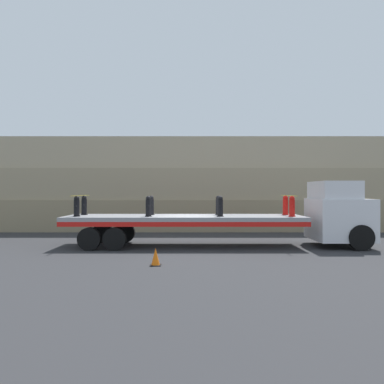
{
  "coord_description": "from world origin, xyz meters",
  "views": [
    {
      "loc": [
        0.33,
        -16.71,
        2.48
      ],
      "look_at": [
        0.26,
        0.0,
        2.43
      ],
      "focal_mm": 35.0,
      "sensor_mm": 36.0,
      "label": 1
    }
  ],
  "objects_px": {
    "fire_hydrant_black_far_1": "(153,205)",
    "fire_hydrant_red_far_3": "(287,205)",
    "fire_hydrant_black_far_2": "(220,205)",
    "fire_hydrant_black_near_1": "(150,206)",
    "truck_cab": "(342,214)",
    "fire_hydrant_red_near_3": "(294,206)",
    "fire_hydrant_black_near_0": "(78,206)",
    "fire_hydrant_black_far_0": "(86,205)",
    "flatbed_trailer": "(173,221)",
    "fire_hydrant_black_near_2": "(222,206)",
    "traffic_cone": "(157,257)"
  },
  "relations": [
    {
      "from": "fire_hydrant_black_far_2",
      "to": "fire_hydrant_red_near_3",
      "type": "distance_m",
      "value": 3.3
    },
    {
      "from": "fire_hydrant_black_far_2",
      "to": "traffic_cone",
      "type": "xyz_separation_m",
      "value": [
        -2.43,
        -4.87,
        -1.52
      ]
    },
    {
      "from": "flatbed_trailer",
      "to": "fire_hydrant_red_near_3",
      "type": "height_order",
      "value": "fire_hydrant_red_near_3"
    },
    {
      "from": "fire_hydrant_black_near_0",
      "to": "fire_hydrant_red_far_3",
      "type": "bearing_deg",
      "value": 6.89
    },
    {
      "from": "traffic_cone",
      "to": "fire_hydrant_red_far_3",
      "type": "bearing_deg",
      "value": 41.36
    },
    {
      "from": "fire_hydrant_black_far_1",
      "to": "fire_hydrant_black_far_0",
      "type": "bearing_deg",
      "value": 180.0
    },
    {
      "from": "fire_hydrant_black_far_2",
      "to": "traffic_cone",
      "type": "relative_size",
      "value": 1.53
    },
    {
      "from": "fire_hydrant_black_far_1",
      "to": "fire_hydrant_black_far_2",
      "type": "distance_m",
      "value": 3.11
    },
    {
      "from": "fire_hydrant_black_near_1",
      "to": "flatbed_trailer",
      "type": "bearing_deg",
      "value": 30.66
    },
    {
      "from": "fire_hydrant_red_near_3",
      "to": "fire_hydrant_red_far_3",
      "type": "distance_m",
      "value": 1.13
    },
    {
      "from": "truck_cab",
      "to": "fire_hydrant_black_far_2",
      "type": "bearing_deg",
      "value": 174.08
    },
    {
      "from": "fire_hydrant_black_near_1",
      "to": "traffic_cone",
      "type": "distance_m",
      "value": 4.1
    },
    {
      "from": "fire_hydrant_black_far_0",
      "to": "fire_hydrant_black_near_1",
      "type": "relative_size",
      "value": 1.0
    },
    {
      "from": "flatbed_trailer",
      "to": "fire_hydrant_black_near_1",
      "type": "height_order",
      "value": "fire_hydrant_black_near_1"
    },
    {
      "from": "flatbed_trailer",
      "to": "fire_hydrant_red_far_3",
      "type": "height_order",
      "value": "fire_hydrant_red_far_3"
    },
    {
      "from": "fire_hydrant_black_far_2",
      "to": "fire_hydrant_red_far_3",
      "type": "relative_size",
      "value": 1.0
    },
    {
      "from": "truck_cab",
      "to": "fire_hydrant_black_near_1",
      "type": "relative_size",
      "value": 3.26
    },
    {
      "from": "truck_cab",
      "to": "fire_hydrant_black_far_0",
      "type": "relative_size",
      "value": 3.26
    },
    {
      "from": "flatbed_trailer",
      "to": "fire_hydrant_red_far_3",
      "type": "bearing_deg",
      "value": 6.11
    },
    {
      "from": "fire_hydrant_black_far_0",
      "to": "traffic_cone",
      "type": "bearing_deg",
      "value": -52.2
    },
    {
      "from": "fire_hydrant_black_near_2",
      "to": "fire_hydrant_red_near_3",
      "type": "distance_m",
      "value": 3.11
    },
    {
      "from": "flatbed_trailer",
      "to": "traffic_cone",
      "type": "distance_m",
      "value": 4.4
    },
    {
      "from": "fire_hydrant_black_far_0",
      "to": "fire_hydrant_black_near_2",
      "type": "relative_size",
      "value": 1.0
    },
    {
      "from": "truck_cab",
      "to": "fire_hydrant_black_far_2",
      "type": "height_order",
      "value": "truck_cab"
    },
    {
      "from": "truck_cab",
      "to": "fire_hydrant_black_far_1",
      "type": "height_order",
      "value": "truck_cab"
    },
    {
      "from": "fire_hydrant_black_far_2",
      "to": "fire_hydrant_black_near_2",
      "type": "bearing_deg",
      "value": -90.0
    },
    {
      "from": "fire_hydrant_black_near_2",
      "to": "fire_hydrant_black_far_2",
      "type": "height_order",
      "value": "same"
    },
    {
      "from": "fire_hydrant_black_far_2",
      "to": "truck_cab",
      "type": "bearing_deg",
      "value": -5.92
    },
    {
      "from": "fire_hydrant_black_near_0",
      "to": "fire_hydrant_black_far_0",
      "type": "height_order",
      "value": "same"
    },
    {
      "from": "fire_hydrant_black_far_0",
      "to": "fire_hydrant_red_near_3",
      "type": "relative_size",
      "value": 1.0
    },
    {
      "from": "truck_cab",
      "to": "fire_hydrant_red_near_3",
      "type": "distance_m",
      "value": 2.41
    },
    {
      "from": "fire_hydrant_black_far_0",
      "to": "fire_hydrant_red_near_3",
      "type": "xyz_separation_m",
      "value": [
        9.32,
        -1.13,
        0.0
      ]
    },
    {
      "from": "flatbed_trailer",
      "to": "fire_hydrant_red_near_3",
      "type": "distance_m",
      "value": 5.33
    },
    {
      "from": "fire_hydrant_black_far_2",
      "to": "fire_hydrant_black_far_0",
      "type": "bearing_deg",
      "value": 180.0
    },
    {
      "from": "fire_hydrant_red_far_3",
      "to": "fire_hydrant_black_far_0",
      "type": "bearing_deg",
      "value": 180.0
    },
    {
      "from": "fire_hydrant_red_far_3",
      "to": "fire_hydrant_red_near_3",
      "type": "bearing_deg",
      "value": -90.0
    },
    {
      "from": "fire_hydrant_black_near_0",
      "to": "fire_hydrant_red_near_3",
      "type": "distance_m",
      "value": 9.32
    },
    {
      "from": "fire_hydrant_black_near_0",
      "to": "fire_hydrant_black_far_2",
      "type": "distance_m",
      "value": 6.31
    },
    {
      "from": "fire_hydrant_black_near_0",
      "to": "traffic_cone",
      "type": "distance_m",
      "value": 5.54
    },
    {
      "from": "fire_hydrant_black_near_2",
      "to": "traffic_cone",
      "type": "bearing_deg",
      "value": -122.96
    },
    {
      "from": "flatbed_trailer",
      "to": "fire_hydrant_red_near_3",
      "type": "relative_size",
      "value": 11.79
    },
    {
      "from": "fire_hydrant_black_near_0",
      "to": "fire_hydrant_black_far_2",
      "type": "xyz_separation_m",
      "value": [
        6.21,
        1.13,
        0.0
      ]
    },
    {
      "from": "fire_hydrant_black_near_1",
      "to": "fire_hydrant_black_far_1",
      "type": "bearing_deg",
      "value": 90.0
    },
    {
      "from": "fire_hydrant_black_near_1",
      "to": "fire_hydrant_black_far_1",
      "type": "relative_size",
      "value": 1.0
    },
    {
      "from": "fire_hydrant_black_far_1",
      "to": "fire_hydrant_red_far_3",
      "type": "distance_m",
      "value": 6.21
    },
    {
      "from": "fire_hydrant_black_far_1",
      "to": "fire_hydrant_black_far_2",
      "type": "relative_size",
      "value": 1.0
    },
    {
      "from": "fire_hydrant_red_near_3",
      "to": "fire_hydrant_black_far_2",
      "type": "bearing_deg",
      "value": 160.07
    },
    {
      "from": "flatbed_trailer",
      "to": "fire_hydrant_black_near_1",
      "type": "bearing_deg",
      "value": -149.34
    },
    {
      "from": "fire_hydrant_black_near_1",
      "to": "fire_hydrant_red_far_3",
      "type": "bearing_deg",
      "value": 10.28
    },
    {
      "from": "flatbed_trailer",
      "to": "fire_hydrant_black_near_2",
      "type": "distance_m",
      "value": 2.33
    }
  ]
}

